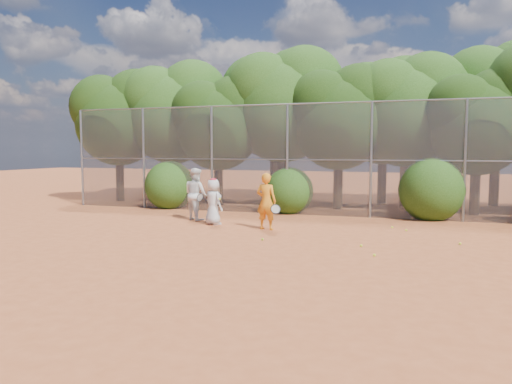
% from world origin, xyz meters
% --- Properties ---
extents(ground, '(80.00, 80.00, 0.00)m').
position_xyz_m(ground, '(0.00, 0.00, 0.00)').
color(ground, '#AA4E26').
rests_on(ground, ground).
extents(fence_back, '(20.05, 0.09, 4.03)m').
position_xyz_m(fence_back, '(-0.12, 6.00, 2.05)').
color(fence_back, gray).
rests_on(fence_back, ground).
extents(tree_0, '(4.38, 3.81, 6.00)m').
position_xyz_m(tree_0, '(-9.44, 8.04, 3.93)').
color(tree_0, black).
rests_on(tree_0, ground).
extents(tree_1, '(4.64, 4.03, 6.35)m').
position_xyz_m(tree_1, '(-6.94, 8.54, 4.16)').
color(tree_1, black).
rests_on(tree_1, ground).
extents(tree_2, '(3.99, 3.47, 5.47)m').
position_xyz_m(tree_2, '(-4.45, 7.83, 3.58)').
color(tree_2, black).
rests_on(tree_2, ground).
extents(tree_3, '(4.89, 4.26, 6.70)m').
position_xyz_m(tree_3, '(-1.94, 8.84, 4.40)').
color(tree_3, black).
rests_on(tree_3, ground).
extents(tree_4, '(4.19, 3.64, 5.73)m').
position_xyz_m(tree_4, '(0.55, 8.24, 3.76)').
color(tree_4, black).
rests_on(tree_4, ground).
extents(tree_5, '(4.51, 3.92, 6.17)m').
position_xyz_m(tree_5, '(3.06, 9.04, 4.05)').
color(tree_5, black).
rests_on(tree_5, ground).
extents(tree_6, '(3.86, 3.36, 5.29)m').
position_xyz_m(tree_6, '(5.55, 8.03, 3.47)').
color(tree_6, black).
rests_on(tree_6, ground).
extents(tree_9, '(4.83, 4.20, 6.62)m').
position_xyz_m(tree_9, '(-7.94, 10.84, 4.34)').
color(tree_9, black).
rests_on(tree_9, ground).
extents(tree_10, '(5.15, 4.48, 7.06)m').
position_xyz_m(tree_10, '(-2.93, 11.05, 4.63)').
color(tree_10, black).
rests_on(tree_10, ground).
extents(tree_11, '(4.64, 4.03, 6.35)m').
position_xyz_m(tree_11, '(2.06, 10.64, 4.16)').
color(tree_11, black).
rests_on(tree_11, ground).
extents(tree_12, '(5.02, 4.37, 6.88)m').
position_xyz_m(tree_12, '(6.56, 11.24, 4.51)').
color(tree_12, black).
rests_on(tree_12, ground).
extents(bush_0, '(2.00, 2.00, 2.00)m').
position_xyz_m(bush_0, '(-6.00, 6.30, 1.00)').
color(bush_0, '#204411').
rests_on(bush_0, ground).
extents(bush_1, '(1.80, 1.80, 1.80)m').
position_xyz_m(bush_1, '(-1.00, 6.30, 0.90)').
color(bush_1, '#204411').
rests_on(bush_1, ground).
extents(bush_2, '(2.20, 2.20, 2.20)m').
position_xyz_m(bush_2, '(4.00, 6.30, 1.10)').
color(bush_2, '#204411').
rests_on(bush_2, ground).
extents(player_yellow, '(0.84, 0.57, 1.69)m').
position_xyz_m(player_yellow, '(-0.63, 2.37, 0.84)').
color(player_yellow, orange).
rests_on(player_yellow, ground).
extents(player_teen, '(0.84, 0.76, 1.47)m').
position_xyz_m(player_teen, '(-2.50, 2.74, 0.73)').
color(player_teen, silver).
rests_on(player_teen, ground).
extents(player_white, '(1.08, 1.01, 1.76)m').
position_xyz_m(player_white, '(-3.47, 3.49, 0.88)').
color(player_white, silver).
rests_on(player_white, ground).
extents(ball_0, '(0.07, 0.07, 0.07)m').
position_xyz_m(ball_0, '(2.36, 0.62, 0.03)').
color(ball_0, '#D0E429').
rests_on(ball_0, ground).
extents(ball_1, '(0.07, 0.07, 0.07)m').
position_xyz_m(ball_1, '(3.31, 3.40, 0.03)').
color(ball_1, '#D0E429').
rests_on(ball_1, ground).
extents(ball_2, '(0.07, 0.07, 0.07)m').
position_xyz_m(ball_2, '(2.78, -0.39, 0.03)').
color(ball_2, '#D0E429').
rests_on(ball_2, ground).
extents(ball_3, '(0.07, 0.07, 0.07)m').
position_xyz_m(ball_3, '(4.67, 1.68, 0.03)').
color(ball_3, '#D0E429').
rests_on(ball_3, ground).
extents(ball_4, '(0.07, 0.07, 0.07)m').
position_xyz_m(ball_4, '(-0.18, 0.65, 0.03)').
color(ball_4, '#D0E429').
rests_on(ball_4, ground).
extents(ball_5, '(0.07, 0.07, 0.07)m').
position_xyz_m(ball_5, '(2.89, 3.82, 0.03)').
color(ball_5, '#D0E429').
rests_on(ball_5, ground).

